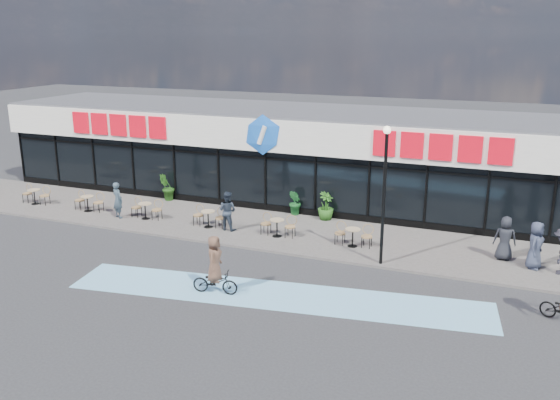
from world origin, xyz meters
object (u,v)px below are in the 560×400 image
potted_plant_left (167,187)px  potted_plant_right (326,206)px  patron_left (118,200)px  pedestrian_b (535,245)px  pedestrian_c (505,238)px  bistro_set_0 (36,195)px  patron_right (227,211)px  cyclist_a (215,271)px  lamp_post (384,184)px  potted_plant_mid (295,203)px

potted_plant_left → potted_plant_right: bearing=-0.3°
patron_left → pedestrian_b: (17.72, 0.55, 0.04)m
potted_plant_right → pedestrian_c: (7.71, -2.22, 0.20)m
bistro_set_0 → patron_right: bearing=-0.5°
cyclist_a → potted_plant_left: bearing=130.0°
potted_plant_left → patron_right: patron_right is taller
patron_left → cyclist_a: 9.63m
pedestrian_b → potted_plant_right: bearing=87.9°
pedestrian_b → pedestrian_c: (-1.04, 0.49, -0.04)m
bistro_set_0 → lamp_post: bearing=-4.7°
lamp_post → potted_plant_right: size_ratio=3.99×
pedestrian_b → potted_plant_mid: bearing=89.7°
pedestrian_b → pedestrian_c: bearing=79.7°
potted_plant_mid → pedestrian_c: size_ratio=0.72×
potted_plant_mid → cyclist_a: size_ratio=0.60×
potted_plant_left → pedestrian_c: size_ratio=0.81×
potted_plant_left → cyclist_a: (7.38, -8.78, 0.01)m
lamp_post → potted_plant_left: size_ratio=3.74×
potted_plant_mid → pedestrian_b: size_ratio=0.69×
patron_right → potted_plant_mid: bearing=-117.3°
lamp_post → pedestrian_b: bearing=17.1°
lamp_post → patron_left: lamp_post is taller
potted_plant_left → patron_right: size_ratio=0.80×
bistro_set_0 → pedestrian_b: bearing=0.4°
lamp_post → patron_right: bearing=168.9°
potted_plant_right → patron_left: size_ratio=0.76×
potted_plant_mid → pedestrian_c: pedestrian_c is taller
potted_plant_right → cyclist_a: 8.81m
bistro_set_0 → pedestrian_c: pedestrian_c is taller
potted_plant_left → potted_plant_mid: 6.92m
potted_plant_mid → patron_right: bearing=-122.8°
pedestrian_b → cyclist_a: (-9.81, -6.03, -0.19)m
lamp_post → patron_left: (-12.48, 1.07, -2.21)m
potted_plant_right → cyclist_a: (-1.06, -8.75, 0.05)m
patron_left → pedestrian_c: bearing=-152.4°
bistro_set_0 → patron_left: bearing=-4.2°
lamp_post → pedestrian_c: lamp_post is taller
bistro_set_0 → patron_left: patron_left is taller
potted_plant_mid → cyclist_a: cyclist_a is taller
patron_left → pedestrian_b: bearing=-154.2°
patron_left → patron_right: size_ratio=0.98×
bistro_set_0 → potted_plant_mid: potted_plant_mid is taller
potted_plant_mid → patron_left: (-7.45, -3.38, 0.24)m
potted_plant_right → patron_right: bearing=-139.7°
pedestrian_c → potted_plant_right: bearing=-21.4°
cyclist_a → patron_left: bearing=145.3°
bistro_set_0 → pedestrian_b: (22.97, 0.16, 0.42)m
pedestrian_c → cyclist_a: bearing=31.4°
patron_left → cyclist_a: bearing=169.3°
patron_right → lamp_post: bearing=174.4°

